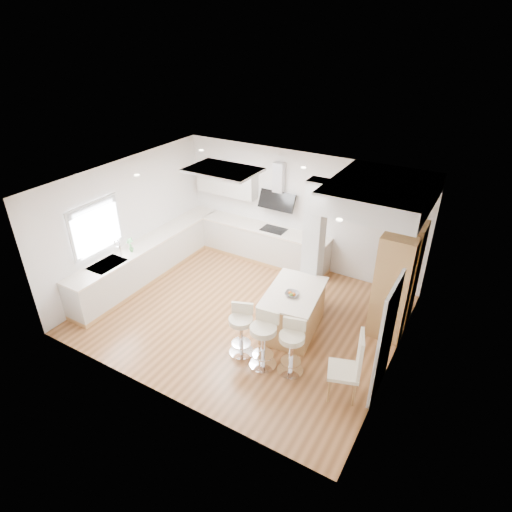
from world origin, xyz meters
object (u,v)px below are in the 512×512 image
Objects in this scene: peninsula at (293,310)px; dining_chair at (352,364)px; bar_stool_c at (292,345)px; bar_stool_a at (241,328)px; bar_stool_b at (264,337)px.

dining_chair is at bearing -43.05° from peninsula.
dining_chair is (1.05, -0.04, 0.10)m from bar_stool_c.
bar_stool_a is 0.98× the size of bar_stool_c.
bar_stool_b reaches higher than bar_stool_a.
bar_stool_a is 0.80× the size of dining_chair.
bar_stool_c is at bearing 6.44° from bar_stool_b.
dining_chair reaches higher than bar_stool_c.
bar_stool_c is at bearing -19.11° from bar_stool_a.
dining_chair is at bearing -3.38° from bar_stool_b.
bar_stool_a reaches higher than peninsula.
bar_stool_b is at bearing -98.07° from peninsula.
dining_chair reaches higher than bar_stool_a.
peninsula is at bearing 125.86° from dining_chair.
dining_chair is (1.53, 0.07, 0.06)m from bar_stool_b.
bar_stool_c is (0.48, -1.04, 0.12)m from peninsula.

